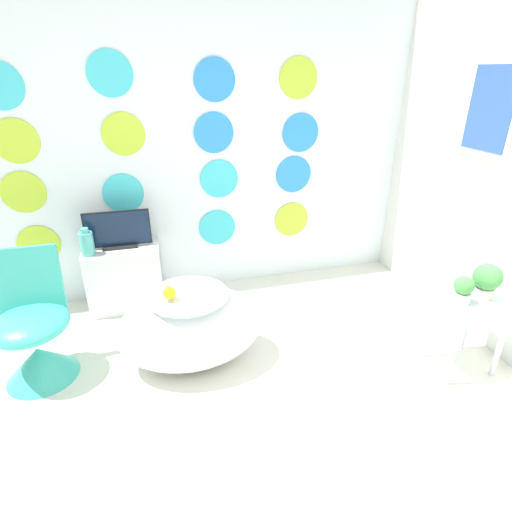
{
  "coord_description": "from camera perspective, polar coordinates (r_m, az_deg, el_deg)",
  "views": [
    {
      "loc": [
        -0.16,
        -1.02,
        1.77
      ],
      "look_at": [
        0.4,
        1.06,
        0.77
      ],
      "focal_mm": 28.0,
      "sensor_mm": 36.0,
      "label": 1
    }
  ],
  "objects": [
    {
      "name": "potted_plant_left",
      "position": [
        2.66,
        27.48,
        -4.23
      ],
      "size": [
        0.11,
        0.11,
        0.17
      ],
      "color": "white",
      "rests_on": "side_table"
    },
    {
      "name": "tv_cabinet",
      "position": [
        3.39,
        -18.18,
        -2.83
      ],
      "size": [
        0.57,
        0.33,
        0.53
      ],
      "color": "silver",
      "rests_on": "ground_plane"
    },
    {
      "name": "rubber_duck",
      "position": [
        2.45,
        -12.28,
        -5.11
      ],
      "size": [
        0.08,
        0.08,
        0.09
      ],
      "color": "yellow",
      "rests_on": "bathtub"
    },
    {
      "name": "wall_back_dotted",
      "position": [
        3.28,
        -12.59,
        16.03
      ],
      "size": [
        5.02,
        0.05,
        2.6
      ],
      "color": "white",
      "rests_on": "ground_plane"
    },
    {
      "name": "potted_plant_right",
      "position": [
        2.78,
        30.12,
        -2.88
      ],
      "size": [
        0.17,
        0.17,
        0.22
      ],
      "color": "beige",
      "rests_on": "side_table"
    },
    {
      "name": "chair",
      "position": [
        2.85,
        -29.0,
        -10.57
      ],
      "size": [
        0.45,
        0.45,
        0.82
      ],
      "color": "#38B2A3",
      "rests_on": "ground_plane"
    },
    {
      "name": "vase",
      "position": [
        3.19,
        -23.01,
        1.72
      ],
      "size": [
        0.1,
        0.1,
        0.21
      ],
      "color": "#51B2AD",
      "rests_on": "tv_cabinet"
    },
    {
      "name": "side_table",
      "position": [
        2.82,
        27.85,
        -7.34
      ],
      "size": [
        0.4,
        0.33,
        0.51
      ],
      "color": "silver",
      "rests_on": "ground_plane"
    },
    {
      "name": "wall_right",
      "position": [
        3.09,
        31.35,
        12.72
      ],
      "size": [
        0.06,
        3.2,
        2.6
      ],
      "color": "silver",
      "rests_on": "ground_plane"
    },
    {
      "name": "bathtub",
      "position": [
        2.66,
        -9.32,
        -9.99
      ],
      "size": [
        0.93,
        0.62,
        0.52
      ],
      "color": "white",
      "rests_on": "ground_plane"
    },
    {
      "name": "tv",
      "position": [
        3.23,
        -19.1,
        3.35
      ],
      "size": [
        0.49,
        0.12,
        0.29
      ],
      "color": "black",
      "rests_on": "tv_cabinet"
    }
  ]
}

